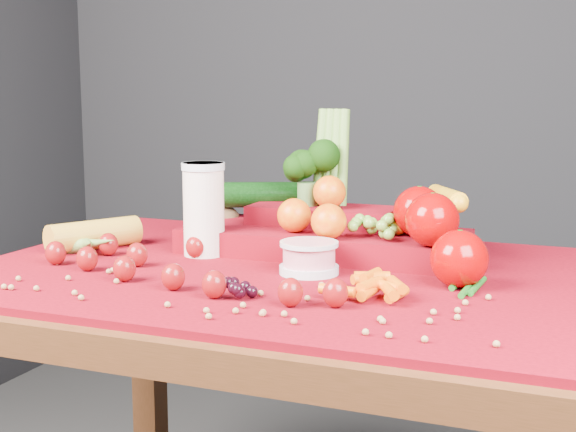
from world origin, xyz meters
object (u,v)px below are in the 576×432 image
at_px(milk_glass, 204,206).
at_px(produce_mound, 345,223).
at_px(yogurt_bowl, 309,256).
at_px(table, 284,329).

bearing_deg(milk_glass, produce_mound, 22.62).
height_order(milk_glass, produce_mound, produce_mound).
height_order(milk_glass, yogurt_bowl, milk_glass).
height_order(yogurt_bowl, produce_mound, produce_mound).
xyz_separation_m(table, yogurt_bowl, (0.05, -0.02, 0.14)).
bearing_deg(produce_mound, table, -112.03).
distance_m(yogurt_bowl, produce_mound, 0.17).
relative_size(yogurt_bowl, produce_mound, 0.16).
bearing_deg(produce_mound, milk_glass, -157.38).
xyz_separation_m(milk_glass, produce_mound, (0.24, 0.10, -0.03)).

